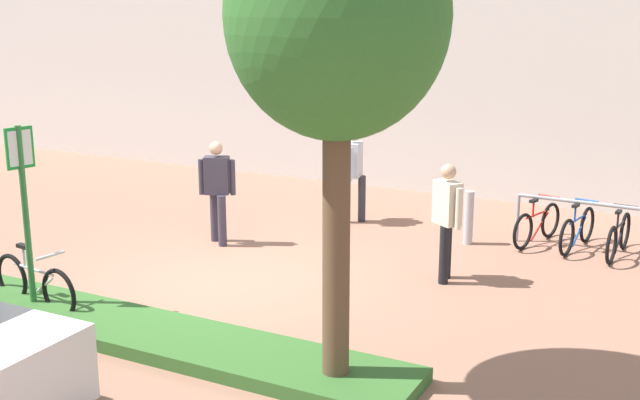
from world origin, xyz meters
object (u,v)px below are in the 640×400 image
bike_at_sign (35,284)px  bollard_steel (469,218)px  person_casual_tan (354,169)px  bike_rack_cluster (598,232)px  tree_sidewalk (337,21)px  person_shirt_white (447,215)px  person_suited_navy (217,186)px  parking_sign_post (24,193)px

bike_at_sign → bollard_steel: 6.83m
bike_at_sign → person_casual_tan: bearing=72.2°
bike_rack_cluster → person_casual_tan: 4.30m
bike_at_sign → bollard_steel: size_ratio=1.85×
tree_sidewalk → bike_rack_cluster: bearing=74.5°
bollard_steel → person_shirt_white: person_shirt_white is taller
tree_sidewalk → bollard_steel: size_ratio=5.53×
tree_sidewalk → person_casual_tan: 7.02m
bike_rack_cluster → person_suited_navy: bearing=-157.2°
person_suited_navy → bollard_steel: bearing=27.0°
person_casual_tan → person_suited_navy: size_ratio=1.00×
bollard_steel → person_suited_navy: 4.18m
person_shirt_white → tree_sidewalk: bearing=-89.2°
person_suited_navy → parking_sign_post: bearing=-95.8°
tree_sidewalk → bollard_steel: (-0.30, 5.56, -3.29)m
person_casual_tan → bike_rack_cluster: bearing=1.9°
tree_sidewalk → person_suited_navy: (-4.00, 3.67, -2.76)m
person_suited_navy → person_casual_tan: bearing=57.6°
tree_sidewalk → person_casual_tan: bearing=113.5°
bollard_steel → person_shirt_white: (0.25, -1.91, 0.53)m
parking_sign_post → tree_sidewalk: bearing=-0.2°
tree_sidewalk → person_suited_navy: bearing=137.4°
person_casual_tan → person_suited_navy: same height
bike_rack_cluster → bike_at_sign: bearing=-135.9°
bollard_steel → person_suited_navy: (-3.70, -1.88, 0.53)m
tree_sidewalk → bike_at_sign: bearing=178.5°
bollard_steel → person_shirt_white: bearing=-82.6°
bike_at_sign → person_suited_navy: person_suited_navy is taller
tree_sidewalk → person_shirt_white: 4.58m
bollard_steel → person_suited_navy: size_ratio=0.52×
bike_rack_cluster → bollard_steel: (-1.98, -0.50, 0.10)m
bollard_steel → bike_rack_cluster: bearing=14.2°
bollard_steel → bike_at_sign: bearing=-127.3°
parking_sign_post → person_shirt_white: bearing=40.1°
tree_sidewalk → parking_sign_post: 4.86m
person_casual_tan → person_shirt_white: (2.52, -2.27, 0.00)m
parking_sign_post → bike_rack_cluster: bearing=45.0°
bike_at_sign → person_shirt_white: bearing=38.8°
bike_rack_cluster → parking_sign_post: bearing=-135.0°
person_suited_navy → person_shirt_white: 3.95m
bollard_steel → person_suited_navy: person_suited_navy is taller
bike_rack_cluster → person_shirt_white: size_ratio=1.55×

